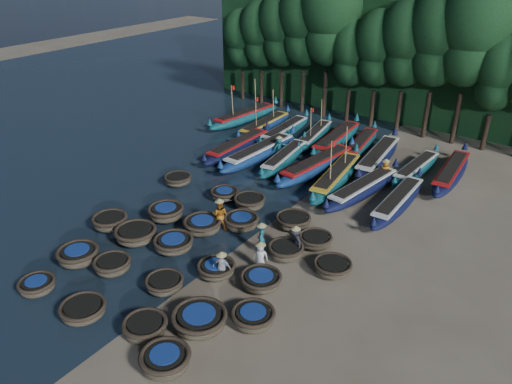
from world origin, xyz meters
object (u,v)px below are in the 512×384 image
Objects in this scene: long_boat_7 at (363,188)px; long_boat_11 at (285,131)px; long_boat_6 at (336,177)px; long_boat_15 at (378,157)px; coracle_21 at (225,194)px; long_boat_14 at (361,145)px; coracle_3 at (145,327)px; fisherman_4 at (222,266)px; long_boat_5 at (317,165)px; fisherman_6 at (385,171)px; coracle_15 at (166,212)px; fisherman_2 at (220,214)px; coracle_12 at (173,243)px; long_boat_17 at (451,173)px; fisherman_1 at (261,237)px; coracle_4 at (165,360)px; coracle_9 at (253,317)px; long_boat_10 at (265,126)px; coracle_11 at (136,234)px; coracle_20 at (178,179)px; coracle_5 at (78,255)px; coracle_7 at (165,283)px; coracle_17 at (241,221)px; fisherman_0 at (260,255)px; long_boat_16 at (416,168)px; long_boat_2 at (238,146)px; coracle_13 at (216,269)px; long_boat_3 at (260,152)px; coracle_14 at (261,280)px; long_boat_9 at (245,116)px; fisherman_3 at (295,241)px; coracle_24 at (315,240)px; long_boat_13 at (336,139)px; coracle_22 at (250,202)px; long_boat_8 at (398,202)px; coracle_16 at (202,225)px; long_boat_4 at (285,158)px; coracle_19 at (333,267)px; coracle_23 at (293,221)px; fisherman_5 at (279,147)px; coracle_10 at (110,221)px; coracle_8 at (199,319)px; coracle_6 at (112,265)px.

long_boat_7 is 11.27m from long_boat_11.
long_boat_6 is 4.67m from long_boat_15.
long_boat_14 reaches higher than coracle_21.
fisherman_4 is at bearing 87.09° from coracle_3.
long_boat_5 is 4.52m from fisherman_6.
coracle_15 is at bearing 27.70° from fisherman_6.
fisherman_4 is (3.07, -3.60, -0.10)m from fisherman_2.
coracle_12 is 1.36× the size of fisherman_4.
fisherman_1 is (-5.32, -14.43, 0.39)m from long_boat_17.
coracle_4 is 1.09× the size of coracle_9.
long_boat_10 is at bearing 174.86° from long_boat_17.
coracle_11 reaches higher than coracle_20.
coracle_11 is (0.83, 3.04, -0.01)m from coracle_5.
long_boat_10 is 0.89× the size of long_boat_15.
coracle_7 is at bearing -173.89° from coracle_9.
fisherman_0 is (3.10, -2.53, 0.38)m from coracle_17.
coracle_21 is at bearing -68.65° from long_boat_10.
fisherman_1 reaches higher than long_boat_16.
fisherman_2 is at bearing -58.81° from long_boat_2.
coracle_13 is 0.27× the size of long_boat_2.
long_boat_17 is at bearing -4.57° from long_boat_11.
fisherman_1 reaches higher than long_boat_3.
coracle_14 is at bearing 89.54° from coracle_4.
coracle_11 is 19.82m from long_boat_9.
fisherman_3 reaches higher than coracle_7.
coracle_24 is at bearing 170.51° from fisherman_2.
long_boat_14 is at bearing 7.17° from long_boat_9.
long_boat_10 is 0.95× the size of long_boat_17.
long_boat_11 is at bearing 136.22° from long_boat_6.
long_boat_7 is 0.92× the size of long_boat_13.
coracle_22 is 0.25× the size of long_boat_8.
coracle_3 is 2.96m from coracle_7.
coracle_14 is at bearing -21.07° from coracle_16.
coracle_14 is at bearing -65.01° from long_boat_5.
long_boat_4 is 11.42m from fisherman_3.
coracle_16 is (-3.38, 7.42, 0.04)m from coracle_3.
long_boat_15 reaches higher than long_boat_7.
fisherman_3 is at bearing 39.42° from coracle_5.
coracle_23 is (-3.85, 2.57, 0.03)m from coracle_19.
coracle_13 is 1.25× the size of fisherman_5.
coracle_22 is 0.25× the size of long_boat_11.
long_boat_7 is at bearing 90.25° from coracle_14.
coracle_4 is 19.78m from long_boat_4.
coracle_4 reaches higher than coracle_10.
fisherman_0 reaches higher than coracle_8.
coracle_16 is at bearing -112.65° from long_boat_16.
long_boat_5 is 1.07× the size of long_boat_17.
coracle_17 is (1.56, 3.77, 0.03)m from coracle_12.
coracle_17 is 4.02m from fisherman_0.
coracle_20 is (-4.10, 8.86, -0.04)m from coracle_6.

